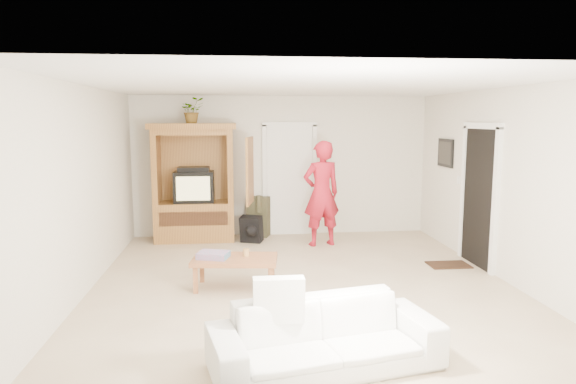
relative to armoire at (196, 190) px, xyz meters
name	(u,v)px	position (x,y,z in m)	size (l,w,h in m)	color
floor	(302,283)	(1.58, -2.66, -0.91)	(6.00, 6.00, 0.00)	tan
ceiling	(303,85)	(1.58, -2.66, 1.69)	(6.00, 6.00, 0.00)	white
wall_back	(281,166)	(1.58, 0.34, 0.39)	(5.50, 5.50, 0.00)	silver
wall_front	(356,241)	(1.58, -5.66, 0.39)	(5.50, 5.50, 0.00)	silver
wall_left	(84,190)	(-1.17, -2.66, 0.39)	(6.00, 6.00, 0.00)	silver
wall_right	(503,184)	(4.33, -2.66, 0.39)	(6.00, 6.00, 0.00)	silver
armoire	(196,190)	(0.00, 0.00, 0.00)	(1.82, 1.14, 2.10)	olive
door_back	(289,181)	(1.73, 0.31, 0.11)	(0.85, 0.05, 2.04)	white
doorway_right	(479,198)	(4.30, -2.06, 0.11)	(0.05, 0.90, 2.04)	black
framed_picture	(446,153)	(4.31, -0.76, 0.69)	(0.03, 0.60, 0.48)	black
doormat	(449,265)	(3.88, -2.06, -0.90)	(0.60, 0.40, 0.02)	#382316
plant	(192,111)	(-0.02, -0.03, 1.41)	(0.40, 0.35, 0.45)	#4C7238
man	(321,194)	(2.18, -0.62, 0.00)	(0.66, 0.43, 1.81)	#AE1727
sofa	(325,336)	(1.47, -5.02, -0.62)	(2.01, 0.78, 0.59)	silver
coffee_table	(235,261)	(0.69, -2.75, -0.56)	(1.14, 0.71, 0.40)	#A16137
towel	(213,255)	(0.41, -2.75, -0.47)	(0.38, 0.28, 0.08)	#D0456C
candle	(246,252)	(0.84, -2.70, -0.46)	(0.08, 0.08, 0.10)	tan
backpack_black	(251,230)	(0.98, -0.30, -0.68)	(0.37, 0.22, 0.46)	black
backpack_olive	(258,217)	(1.13, 0.19, -0.54)	(0.39, 0.29, 0.74)	#47442B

